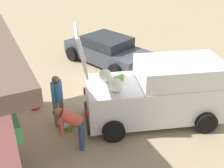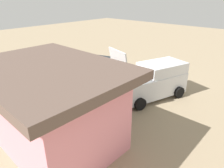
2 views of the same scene
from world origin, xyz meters
name	(u,v)px [view 2 (image 2 of 2)]	position (x,y,z in m)	size (l,w,h in m)	color
ground_plane	(126,84)	(0.00, 0.00, 0.00)	(60.00, 60.00, 0.00)	#9E896B
storefront_bar	(52,104)	(-1.46, 6.46, 1.70)	(6.08, 4.44, 3.25)	pink
delivery_van	(153,81)	(-2.19, 0.36, 0.98)	(3.04, 4.66, 3.09)	silver
parked_sedan	(101,67)	(2.54, -0.18, 0.60)	(4.45, 3.16, 1.26)	#383D47
vendor_standing	(103,91)	(-1.03, 3.24, 0.96)	(0.48, 0.48, 1.66)	#726047
customer_bending	(122,102)	(-2.30, 3.23, 0.82)	(0.66, 0.81, 1.30)	navy
unloaded_banana_pile	(109,106)	(-1.30, 3.12, 0.17)	(0.73, 0.66, 0.38)	silver
paint_bucket	(81,101)	(0.17, 3.73, 0.19)	(0.33, 0.33, 0.37)	#BF3F33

